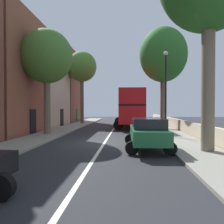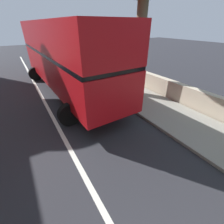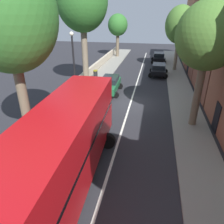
# 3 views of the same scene
# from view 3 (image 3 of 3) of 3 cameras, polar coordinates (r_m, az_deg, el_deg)

# --- Properties ---
(ground_plane) EXTENTS (84.00, 84.00, 0.00)m
(ground_plane) POSITION_cam_3_polar(r_m,az_deg,el_deg) (19.68, 5.22, 2.74)
(ground_plane) COLOR #28282D
(road_centre_line) EXTENTS (0.16, 54.00, 0.01)m
(road_centre_line) POSITION_cam_3_polar(r_m,az_deg,el_deg) (19.68, 5.22, 2.75)
(road_centre_line) COLOR silver
(road_centre_line) RESTS_ON ground
(sidewalk_left) EXTENTS (2.60, 60.00, 0.12)m
(sidewalk_left) POSITION_cam_3_polar(r_m,az_deg,el_deg) (19.80, 19.44, 1.63)
(sidewalk_left) COLOR gray
(sidewalk_left) RESTS_ON ground
(sidewalk_right) EXTENTS (2.60, 60.00, 0.12)m
(sidewalk_right) POSITION_cam_3_polar(r_m,az_deg,el_deg) (20.71, -8.38, 3.95)
(sidewalk_right) COLOR gray
(sidewalk_right) RESTS_ON ground
(boundary_wall_right) EXTENTS (0.36, 54.00, 1.09)m
(boundary_wall_right) POSITION_cam_3_polar(r_m,az_deg,el_deg) (21.10, -12.45, 5.43)
(boundary_wall_right) COLOR beige
(boundary_wall_right) RESTS_ON ground
(double_decker_bus) EXTENTS (3.84, 11.07, 4.06)m
(double_decker_bus) POSITION_cam_3_polar(r_m,az_deg,el_deg) (9.25, -13.80, -10.22)
(double_decker_bus) COLOR red
(double_decker_bus) RESTS_ON ground
(parked_car_black_left_0) EXTENTS (2.55, 4.19, 1.62)m
(parked_car_black_left_0) POSITION_cam_3_polar(r_m,az_deg,el_deg) (36.76, 12.81, 14.61)
(parked_car_black_left_0) COLOR black
(parked_car_black_left_0) RESTS_ON ground
(parked_car_green_right_1) EXTENTS (2.43, 4.48, 1.66)m
(parked_car_green_right_1) POSITION_cam_3_polar(r_m,az_deg,el_deg) (21.72, -0.60, 7.76)
(parked_car_green_right_1) COLOR #1E6038
(parked_car_green_right_1) RESTS_ON ground
(parked_car_black_left_2) EXTENTS (2.58, 4.31, 1.49)m
(parked_car_black_left_2) POSITION_cam_3_polar(r_m,az_deg,el_deg) (28.85, 12.79, 11.55)
(parked_car_black_left_2) COLOR black
(parked_car_black_left_2) RESTS_ON ground
(street_tree_left_0) EXTENTS (4.12, 4.12, 8.43)m
(street_tree_left_0) POSITION_cam_3_polar(r_m,az_deg,el_deg) (14.95, 25.16, 18.30)
(street_tree_left_0) COLOR brown
(street_tree_left_0) RESTS_ON sidewalk_left
(street_tree_right_1) EXTENTS (4.90, 4.90, 11.46)m
(street_tree_right_1) POSITION_cam_3_polar(r_m,az_deg,el_deg) (22.11, -8.31, 28.03)
(street_tree_right_1) COLOR #7A6B56
(street_tree_right_1) RESTS_ON sidewalk_right
(street_tree_left_2) EXTENTS (3.96, 3.96, 8.55)m
(street_tree_left_2) POSITION_cam_3_polar(r_m,az_deg,el_deg) (31.49, 18.30, 21.86)
(street_tree_left_2) COLOR #7A6B56
(street_tree_left_2) RESTS_ON sidewalk_left
(street_tree_right_3) EXTENTS (3.55, 3.55, 7.44)m
(street_tree_right_3) POSITION_cam_3_polar(r_m,az_deg,el_deg) (40.36, 1.60, 22.81)
(street_tree_right_3) COLOR brown
(street_tree_right_3) RESTS_ON sidewalk_right
(street_tree_right_5) EXTENTS (4.77, 4.77, 10.26)m
(street_tree_right_5) POSITION_cam_3_polar(r_m,az_deg,el_deg) (11.69, -27.14, 22.66)
(street_tree_right_5) COLOR brown
(street_tree_right_5) RESTS_ON sidewalk_right
(lamppost_right) EXTENTS (0.32, 0.32, 6.31)m
(lamppost_right) POSITION_cam_3_polar(r_m,az_deg,el_deg) (16.90, -10.41, 12.15)
(lamppost_right) COLOR black
(lamppost_right) RESTS_ON sidewalk_right
(litter_bin_right) EXTENTS (0.55, 0.55, 1.05)m
(litter_bin_right) POSITION_cam_3_polar(r_m,az_deg,el_deg) (26.51, -4.60, 10.36)
(litter_bin_right) COLOR black
(litter_bin_right) RESTS_ON sidewalk_right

